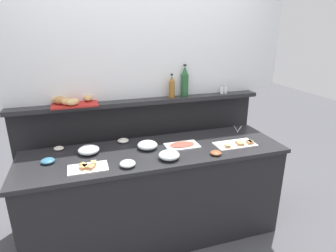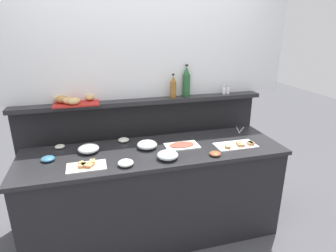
{
  "view_description": "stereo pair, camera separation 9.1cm",
  "coord_description": "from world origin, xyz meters",
  "px_view_note": "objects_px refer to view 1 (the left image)",
  "views": [
    {
      "loc": [
        -0.58,
        -2.18,
        1.9
      ],
      "look_at": [
        0.15,
        0.1,
        1.06
      ],
      "focal_mm": 30.43,
      "sensor_mm": 36.0,
      "label": 1
    },
    {
      "loc": [
        -0.49,
        -2.21,
        1.9
      ],
      "look_at": [
        0.15,
        0.1,
        1.06
      ],
      "focal_mm": 30.43,
      "sensor_mm": 36.0,
      "label": 2
    }
  ],
  "objects_px": {
    "wine_bottle_green": "(185,82)",
    "condiment_bowl_red": "(48,161)",
    "condiment_bowl_teal": "(216,153)",
    "glass_bowl_large": "(89,150)",
    "glass_bowl_small": "(169,155)",
    "sandwich_platter_front": "(88,167)",
    "sandwich_platter_rear": "(237,144)",
    "bread_basket": "(70,102)",
    "serving_tongs": "(238,129)",
    "cold_cuts_platter": "(182,145)",
    "salt_shaker": "(222,90)",
    "glass_bowl_extra": "(147,145)",
    "condiment_bowl_cream": "(123,141)",
    "condiment_bowl_dark": "(59,148)",
    "vinegar_bottle_amber": "(172,87)",
    "pepper_shaker": "(226,89)",
    "glass_bowl_medium": "(128,164)"
  },
  "relations": [
    {
      "from": "glass_bowl_small",
      "to": "salt_shaker",
      "type": "height_order",
      "value": "salt_shaker"
    },
    {
      "from": "condiment_bowl_teal",
      "to": "wine_bottle_green",
      "type": "distance_m",
      "value": 0.85
    },
    {
      "from": "serving_tongs",
      "to": "condiment_bowl_red",
      "type": "bearing_deg",
      "value": -173.05
    },
    {
      "from": "glass_bowl_large",
      "to": "glass_bowl_small",
      "type": "relative_size",
      "value": 1.02
    },
    {
      "from": "sandwich_platter_front",
      "to": "bread_basket",
      "type": "bearing_deg",
      "value": 99.06
    },
    {
      "from": "condiment_bowl_cream",
      "to": "condiment_bowl_dark",
      "type": "height_order",
      "value": "condiment_bowl_cream"
    },
    {
      "from": "sandwich_platter_rear",
      "to": "serving_tongs",
      "type": "bearing_deg",
      "value": 58.26
    },
    {
      "from": "glass_bowl_large",
      "to": "condiment_bowl_teal",
      "type": "relative_size",
      "value": 1.82
    },
    {
      "from": "condiment_bowl_teal",
      "to": "wine_bottle_green",
      "type": "xyz_separation_m",
      "value": [
        -0.02,
        0.71,
        0.47
      ]
    },
    {
      "from": "sandwich_platter_rear",
      "to": "bread_basket",
      "type": "height_order",
      "value": "bread_basket"
    },
    {
      "from": "condiment_bowl_red",
      "to": "condiment_bowl_teal",
      "type": "xyz_separation_m",
      "value": [
        1.33,
        -0.26,
        -0.0
      ]
    },
    {
      "from": "cold_cuts_platter",
      "to": "glass_bowl_large",
      "type": "relative_size",
      "value": 1.7
    },
    {
      "from": "condiment_bowl_cream",
      "to": "wine_bottle_green",
      "type": "bearing_deg",
      "value": 16.79
    },
    {
      "from": "sandwich_platter_rear",
      "to": "sandwich_platter_front",
      "type": "bearing_deg",
      "value": -177.55
    },
    {
      "from": "salt_shaker",
      "to": "condiment_bowl_red",
      "type": "bearing_deg",
      "value": -166.33
    },
    {
      "from": "cold_cuts_platter",
      "to": "vinegar_bottle_amber",
      "type": "relative_size",
      "value": 1.28
    },
    {
      "from": "glass_bowl_extra",
      "to": "condiment_bowl_dark",
      "type": "xyz_separation_m",
      "value": [
        -0.74,
        0.21,
        -0.02
      ]
    },
    {
      "from": "condiment_bowl_cream",
      "to": "wine_bottle_green",
      "type": "xyz_separation_m",
      "value": [
        0.68,
        0.2,
        0.47
      ]
    },
    {
      "from": "sandwich_platter_front",
      "to": "condiment_bowl_teal",
      "type": "distance_m",
      "value": 1.03
    },
    {
      "from": "glass_bowl_small",
      "to": "serving_tongs",
      "type": "relative_size",
      "value": 0.96
    },
    {
      "from": "sandwich_platter_front",
      "to": "pepper_shaker",
      "type": "distance_m",
      "value": 1.63
    },
    {
      "from": "glass_bowl_large",
      "to": "vinegar_bottle_amber",
      "type": "height_order",
      "value": "vinegar_bottle_amber"
    },
    {
      "from": "cold_cuts_platter",
      "to": "condiment_bowl_teal",
      "type": "height_order",
      "value": "condiment_bowl_teal"
    },
    {
      "from": "condiment_bowl_teal",
      "to": "salt_shaker",
      "type": "bearing_deg",
      "value": 60.24
    },
    {
      "from": "sandwich_platter_front",
      "to": "condiment_bowl_red",
      "type": "height_order",
      "value": "condiment_bowl_red"
    },
    {
      "from": "condiment_bowl_dark",
      "to": "pepper_shaker",
      "type": "distance_m",
      "value": 1.74
    },
    {
      "from": "glass_bowl_large",
      "to": "serving_tongs",
      "type": "distance_m",
      "value": 1.51
    },
    {
      "from": "sandwich_platter_front",
      "to": "wine_bottle_green",
      "type": "height_order",
      "value": "wine_bottle_green"
    },
    {
      "from": "sandwich_platter_front",
      "to": "glass_bowl_small",
      "type": "height_order",
      "value": "glass_bowl_small"
    },
    {
      "from": "condiment_bowl_cream",
      "to": "condiment_bowl_red",
      "type": "bearing_deg",
      "value": -159.35
    },
    {
      "from": "vinegar_bottle_amber",
      "to": "pepper_shaker",
      "type": "height_order",
      "value": "vinegar_bottle_amber"
    },
    {
      "from": "sandwich_platter_front",
      "to": "wine_bottle_green",
      "type": "xyz_separation_m",
      "value": [
        1.01,
        0.63,
        0.48
      ]
    },
    {
      "from": "condiment_bowl_red",
      "to": "serving_tongs",
      "type": "xyz_separation_m",
      "value": [
        1.82,
        0.22,
        -0.01
      ]
    },
    {
      "from": "wine_bottle_green",
      "to": "condiment_bowl_red",
      "type": "bearing_deg",
      "value": -161.33
    },
    {
      "from": "pepper_shaker",
      "to": "bread_basket",
      "type": "distance_m",
      "value": 1.56
    },
    {
      "from": "vinegar_bottle_amber",
      "to": "wine_bottle_green",
      "type": "bearing_deg",
      "value": 11.71
    },
    {
      "from": "cold_cuts_platter",
      "to": "wine_bottle_green",
      "type": "height_order",
      "value": "wine_bottle_green"
    },
    {
      "from": "pepper_shaker",
      "to": "condiment_bowl_dark",
      "type": "bearing_deg",
      "value": -174.1
    },
    {
      "from": "glass_bowl_small",
      "to": "vinegar_bottle_amber",
      "type": "bearing_deg",
      "value": 69.88
    },
    {
      "from": "wine_bottle_green",
      "to": "pepper_shaker",
      "type": "relative_size",
      "value": 3.63
    },
    {
      "from": "glass_bowl_extra",
      "to": "condiment_bowl_cream",
      "type": "distance_m",
      "value": 0.28
    },
    {
      "from": "glass_bowl_extra",
      "to": "condiment_bowl_cream",
      "type": "bearing_deg",
      "value": 130.64
    },
    {
      "from": "sandwich_platter_rear",
      "to": "glass_bowl_extra",
      "type": "xyz_separation_m",
      "value": [
        -0.79,
        0.17,
        0.02
      ]
    },
    {
      "from": "condiment_bowl_cream",
      "to": "condiment_bowl_dark",
      "type": "distance_m",
      "value": 0.56
    },
    {
      "from": "bread_basket",
      "to": "glass_bowl_medium",
      "type": "bearing_deg",
      "value": -59.58
    },
    {
      "from": "glass_bowl_small",
      "to": "condiment_bowl_red",
      "type": "relative_size",
      "value": 1.61
    },
    {
      "from": "glass_bowl_extra",
      "to": "vinegar_bottle_amber",
      "type": "relative_size",
      "value": 0.75
    },
    {
      "from": "sandwich_platter_rear",
      "to": "condiment_bowl_teal",
      "type": "relative_size",
      "value": 3.82
    },
    {
      "from": "sandwich_platter_rear",
      "to": "bread_basket",
      "type": "relative_size",
      "value": 0.89
    },
    {
      "from": "sandwich_platter_rear",
      "to": "glass_bowl_medium",
      "type": "relative_size",
      "value": 3.02
    }
  ]
}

